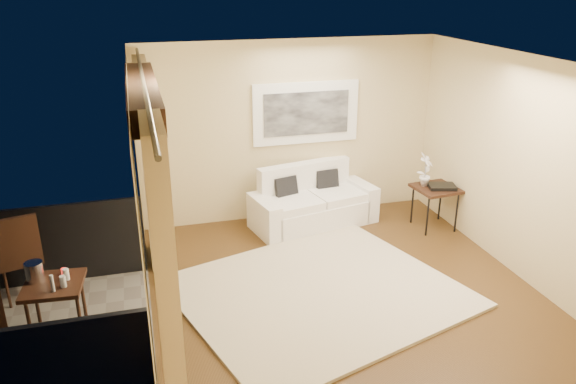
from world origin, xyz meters
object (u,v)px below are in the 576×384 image
object	(u,v)px
ice_bucket	(35,271)
balcony_chair_far	(19,251)
orchid	(425,170)
bistro_table	(54,290)
side_table	(436,191)
sofa	(312,204)

from	to	relation	value
ice_bucket	balcony_chair_far	bearing A→B (deg)	110.00
orchid	bistro_table	size ratio (longest dim) A/B	0.75
orchid	bistro_table	world-z (taller)	orchid
balcony_chair_far	ice_bucket	bearing A→B (deg)	95.00
side_table	ice_bucket	xyz separation A→B (m)	(-5.27, -1.36, 0.19)
sofa	orchid	size ratio (longest dim) A/B	3.95
side_table	balcony_chair_far	bearing A→B (deg)	-174.26
sofa	ice_bucket	world-z (taller)	sofa
balcony_chair_far	side_table	bearing A→B (deg)	170.75
balcony_chair_far	ice_bucket	world-z (taller)	balcony_chair_far
orchid	bistro_table	distance (m)	5.21
sofa	ice_bucket	distance (m)	4.11
sofa	balcony_chair_far	world-z (taller)	balcony_chair_far
balcony_chair_far	ice_bucket	xyz separation A→B (m)	(0.29, -0.80, 0.14)
bistro_table	ice_bucket	distance (m)	0.27
side_table	bistro_table	xyz separation A→B (m)	(-5.10, -1.47, 0.01)
balcony_chair_far	sofa	bearing A→B (deg)	-177.77
balcony_chair_far	orchid	bearing A→B (deg)	172.01
sofa	bistro_table	distance (m)	4.00
side_table	orchid	bearing A→B (deg)	143.20
sofa	ice_bucket	size ratio (longest dim) A/B	9.90
ice_bucket	bistro_table	bearing A→B (deg)	-32.96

